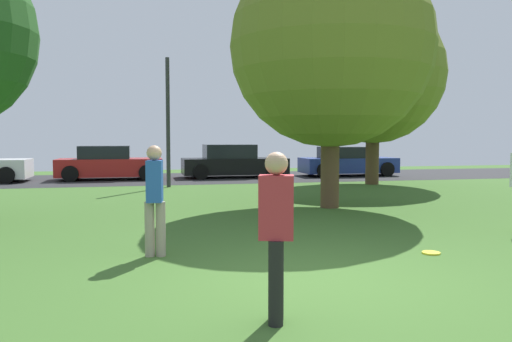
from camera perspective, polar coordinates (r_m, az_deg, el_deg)
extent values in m
plane|color=#3D6628|center=(6.33, 6.52, -12.10)|extent=(44.00, 44.00, 0.00)
cube|color=#28282B|center=(21.90, -7.56, -0.79)|extent=(44.00, 6.40, 0.01)
cylinder|color=brown|center=(19.32, 12.96, 2.23)|extent=(0.49, 0.49, 2.49)
sphere|color=olive|center=(19.46, 13.09, 10.67)|extent=(5.18, 5.18, 5.18)
cylinder|color=brown|center=(12.63, 8.33, 1.59)|extent=(0.46, 0.46, 2.52)
sphere|color=olive|center=(12.82, 8.45, 13.76)|extent=(4.95, 4.95, 4.95)
cylinder|color=black|center=(4.91, 2.31, -11.98)|extent=(0.14, 0.14, 0.79)
cylinder|color=black|center=(4.76, 2.24, -12.50)|extent=(0.14, 0.14, 0.79)
cube|color=#B72D38|center=(4.69, 2.30, -4.08)|extent=(0.37, 0.30, 0.59)
sphere|color=tan|center=(4.65, 2.31, 0.85)|extent=(0.21, 0.21, 0.21)
cylinder|color=gray|center=(7.56, -11.88, -6.43)|extent=(0.14, 0.14, 0.80)
cylinder|color=gray|center=(7.55, -10.67, -6.43)|extent=(0.14, 0.14, 0.80)
cube|color=#23519E|center=(7.46, -11.35, -1.12)|extent=(0.26, 0.35, 0.60)
sphere|color=tan|center=(7.44, -11.39, 2.02)|extent=(0.22, 0.22, 0.22)
cylinder|color=yellow|center=(8.09, 19.11, -8.70)|extent=(0.27, 0.27, 0.03)
cylinder|color=black|center=(22.92, -25.30, -0.12)|extent=(0.64, 0.22, 0.64)
cylinder|color=black|center=(21.21, -26.31, -0.43)|extent=(0.64, 0.22, 0.64)
cube|color=#B21E1E|center=(21.83, -16.08, 0.42)|extent=(4.19, 1.84, 0.72)
cube|color=black|center=(21.82, -16.66, 2.04)|extent=(2.01, 1.61, 0.53)
cylinder|color=black|center=(22.72, -12.26, 0.13)|extent=(0.64, 0.22, 0.64)
cylinder|color=black|center=(20.89, -12.20, -0.19)|extent=(0.64, 0.22, 0.64)
cylinder|color=black|center=(22.88, -19.62, 0.02)|extent=(0.64, 0.22, 0.64)
cylinder|color=black|center=(21.06, -20.19, -0.30)|extent=(0.64, 0.22, 0.64)
cube|color=black|center=(22.12, -2.44, 0.56)|extent=(4.51, 1.82, 0.69)
cube|color=black|center=(22.06, -3.02, 2.22)|extent=(2.16, 1.60, 0.60)
cylinder|color=black|center=(23.35, 0.96, 0.31)|extent=(0.64, 0.22, 0.64)
cylinder|color=black|center=(21.59, 2.12, 0.02)|extent=(0.64, 0.22, 0.64)
cylinder|color=black|center=(22.80, -6.76, 0.20)|extent=(0.64, 0.22, 0.64)
cylinder|color=black|center=(21.00, -6.22, -0.10)|extent=(0.64, 0.22, 0.64)
cube|color=#233893|center=(23.45, 10.32, 0.66)|extent=(4.28, 1.73, 0.67)
cube|color=black|center=(23.34, 9.85, 2.09)|extent=(2.05, 1.52, 0.50)
cylinder|color=black|center=(24.87, 12.70, 0.43)|extent=(0.64, 0.22, 0.64)
cylinder|color=black|center=(23.32, 14.53, 0.18)|extent=(0.64, 0.22, 0.64)
cylinder|color=black|center=(23.72, 6.16, 0.34)|extent=(0.64, 0.22, 0.64)
cylinder|color=black|center=(22.10, 7.63, 0.08)|extent=(0.64, 0.22, 0.64)
cylinder|color=#2D2D33|center=(17.97, -9.88, 5.37)|extent=(0.14, 0.14, 4.50)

